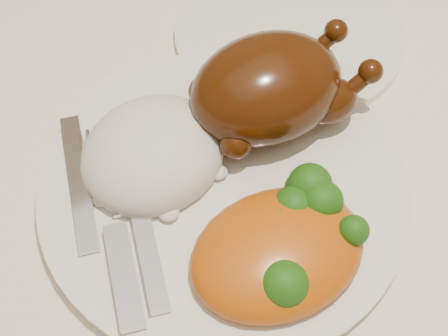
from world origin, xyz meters
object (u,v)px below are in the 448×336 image
dining_table (165,191)px  side_plate (289,32)px  dinner_plate (224,187)px  roast_chicken (271,87)px

dining_table → side_plate: 0.20m
dinner_plate → roast_chicken: (0.07, 0.04, 0.05)m
roast_chicken → dining_table: bearing=154.3°
side_plate → roast_chicken: size_ratio=1.42×
dinner_plate → side_plate: bearing=42.9°
dinner_plate → roast_chicken: size_ratio=1.85×
dinner_plate → roast_chicken: roast_chicken is taller
dining_table → side_plate: (0.17, 0.05, 0.11)m
dining_table → roast_chicken: size_ratio=10.03×
dining_table → dinner_plate: dinner_plate is taller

